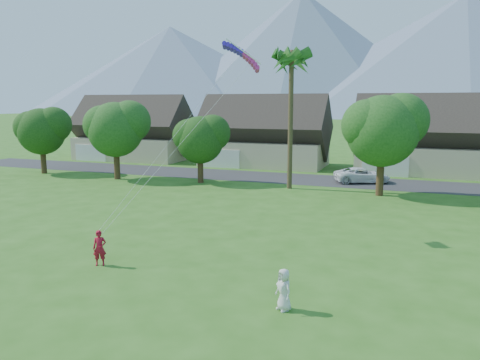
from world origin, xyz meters
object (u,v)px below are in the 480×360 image
at_px(kite_flyer, 100,248).
at_px(parafoil_kite, 243,54).
at_px(parked_car, 362,175).
at_px(watcher, 284,290).

relative_size(kite_flyer, parafoil_kite, 0.63).
relative_size(parked_car, parafoil_kite, 1.93).
xyz_separation_m(kite_flyer, watcher, (9.67, -1.71, -0.05)).
height_order(watcher, parafoil_kite, parafoil_kite).
distance_m(watcher, parked_car, 30.43).
relative_size(kite_flyer, watcher, 1.07).
bearing_deg(parafoil_kite, kite_flyer, -131.18).
bearing_deg(parked_car, kite_flyer, 139.03).
bearing_deg(watcher, kite_flyer, -150.71).
bearing_deg(watcher, parafoil_kite, 157.06).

